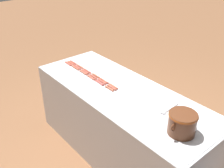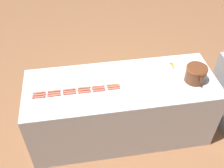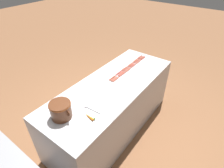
{
  "view_description": "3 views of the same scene",
  "coord_description": "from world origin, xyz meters",
  "px_view_note": "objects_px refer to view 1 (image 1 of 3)",
  "views": [
    {
      "loc": [
        1.72,
        1.89,
        2.43
      ],
      "look_at": [
        0.09,
        -0.06,
        1.01
      ],
      "focal_mm": 42.36,
      "sensor_mm": 36.0,
      "label": 1
    },
    {
      "loc": [
        2.3,
        -0.48,
        3.1
      ],
      "look_at": [
        0.02,
        -0.12,
        0.94
      ],
      "focal_mm": 42.69,
      "sensor_mm": 36.0,
      "label": 2
    },
    {
      "loc": [
        -1.29,
        1.75,
        2.48
      ],
      "look_at": [
        -0.01,
        0.03,
        0.94
      ],
      "focal_mm": 29.03,
      "sensor_mm": 36.0,
      "label": 3
    }
  ],
  "objects_px": {
    "hot_dog_2": "(88,71)",
    "hot_dog_5": "(113,86)",
    "hot_dog_10": "(102,81)",
    "hot_dog_15": "(91,78)",
    "hot_dog_1": "(80,66)",
    "hot_dog_12": "(68,64)",
    "hot_dog_7": "(77,67)",
    "hot_dog_17": "(109,88)",
    "bean_pot": "(182,122)",
    "hot_dog_9": "(93,76)",
    "carrot": "(183,111)",
    "hot_dog_4": "(104,81)",
    "serving_spoon": "(166,111)",
    "hot_dog_3": "(96,76)",
    "hot_dog_0": "(73,62)",
    "hot_dog_8": "(85,72)",
    "hot_dog_16": "(100,83)",
    "hot_dog_11": "(112,87)",
    "hot_dog_6": "(71,63)",
    "hot_dog_13": "(75,68)",
    "hot_dog_14": "(83,72)"
  },
  "relations": [
    {
      "from": "hot_dog_2",
      "to": "carrot",
      "type": "height_order",
      "value": "carrot"
    },
    {
      "from": "hot_dog_1",
      "to": "hot_dog_3",
      "type": "height_order",
      "value": "same"
    },
    {
      "from": "hot_dog_5",
      "to": "hot_dog_17",
      "type": "xyz_separation_m",
      "value": [
        0.07,
        0.0,
        0.0
      ]
    },
    {
      "from": "hot_dog_2",
      "to": "hot_dog_11",
      "type": "height_order",
      "value": "same"
    },
    {
      "from": "hot_dog_2",
      "to": "hot_dog_7",
      "type": "relative_size",
      "value": 1.0
    },
    {
      "from": "hot_dog_0",
      "to": "hot_dog_8",
      "type": "distance_m",
      "value": 0.34
    },
    {
      "from": "hot_dog_5",
      "to": "hot_dog_10",
      "type": "xyz_separation_m",
      "value": [
        0.03,
        -0.18,
        0.0
      ]
    },
    {
      "from": "hot_dog_6",
      "to": "hot_dog_14",
      "type": "xyz_separation_m",
      "value": [
        0.03,
        0.34,
        0.0
      ]
    },
    {
      "from": "hot_dog_1",
      "to": "hot_dog_13",
      "type": "xyz_separation_m",
      "value": [
        0.07,
        -0.0,
        0.0
      ]
    },
    {
      "from": "hot_dog_4",
      "to": "carrot",
      "type": "xyz_separation_m",
      "value": [
        -0.2,
        0.99,
        0.0
      ]
    },
    {
      "from": "hot_dog_5",
      "to": "hot_dog_10",
      "type": "bearing_deg",
      "value": -80.28
    },
    {
      "from": "hot_dog_14",
      "to": "bean_pot",
      "type": "relative_size",
      "value": 0.49
    },
    {
      "from": "hot_dog_1",
      "to": "hot_dog_3",
      "type": "xyz_separation_m",
      "value": [
        -0.0,
        0.35,
        0.0
      ]
    },
    {
      "from": "carrot",
      "to": "hot_dog_11",
      "type": "bearing_deg",
      "value": -74.22
    },
    {
      "from": "hot_dog_2",
      "to": "serving_spoon",
      "type": "distance_m",
      "value": 1.22
    },
    {
      "from": "hot_dog_1",
      "to": "hot_dog_12",
      "type": "bearing_deg",
      "value": -67.52
    },
    {
      "from": "hot_dog_12",
      "to": "bean_pot",
      "type": "height_order",
      "value": "bean_pot"
    },
    {
      "from": "hot_dog_0",
      "to": "hot_dog_17",
      "type": "distance_m",
      "value": 0.87
    },
    {
      "from": "hot_dog_6",
      "to": "carrot",
      "type": "bearing_deg",
      "value": 97.86
    },
    {
      "from": "hot_dog_7",
      "to": "hot_dog_12",
      "type": "bearing_deg",
      "value": -78.8
    },
    {
      "from": "hot_dog_10",
      "to": "hot_dog_15",
      "type": "bearing_deg",
      "value": -76.4
    },
    {
      "from": "hot_dog_2",
      "to": "hot_dog_4",
      "type": "height_order",
      "value": "same"
    },
    {
      "from": "hot_dog_3",
      "to": "hot_dog_11",
      "type": "relative_size",
      "value": 1.0
    },
    {
      "from": "serving_spoon",
      "to": "hot_dog_4",
      "type": "bearing_deg",
      "value": -84.29
    },
    {
      "from": "hot_dog_9",
      "to": "hot_dog_10",
      "type": "relative_size",
      "value": 1.0
    },
    {
      "from": "hot_dog_7",
      "to": "carrot",
      "type": "xyz_separation_m",
      "value": [
        -0.23,
        1.51,
        0.0
      ]
    },
    {
      "from": "hot_dog_7",
      "to": "hot_dog_13",
      "type": "relative_size",
      "value": 1.0
    },
    {
      "from": "hot_dog_11",
      "to": "hot_dog_13",
      "type": "height_order",
      "value": "same"
    },
    {
      "from": "hot_dog_6",
      "to": "hot_dog_3",
      "type": "bearing_deg",
      "value": 94.01
    },
    {
      "from": "hot_dog_10",
      "to": "hot_dog_15",
      "type": "xyz_separation_m",
      "value": [
        0.04,
        -0.16,
        0.0
      ]
    },
    {
      "from": "hot_dog_8",
      "to": "hot_dog_10",
      "type": "bearing_deg",
      "value": 90.58
    },
    {
      "from": "hot_dog_12",
      "to": "bean_pot",
      "type": "distance_m",
      "value": 1.86
    },
    {
      "from": "hot_dog_9",
      "to": "hot_dog_15",
      "type": "xyz_separation_m",
      "value": [
        0.04,
        0.01,
        0.0
      ]
    },
    {
      "from": "carrot",
      "to": "hot_dog_17",
      "type": "bearing_deg",
      "value": -71.97
    },
    {
      "from": "hot_dog_10",
      "to": "hot_dog_9",
      "type": "bearing_deg",
      "value": -88.63
    },
    {
      "from": "hot_dog_2",
      "to": "hot_dog_5",
      "type": "relative_size",
      "value": 1.0
    },
    {
      "from": "hot_dog_9",
      "to": "hot_dog_15",
      "type": "height_order",
      "value": "same"
    },
    {
      "from": "hot_dog_12",
      "to": "bean_pot",
      "type": "xyz_separation_m",
      "value": [
        -0.01,
        1.86,
        0.1
      ]
    },
    {
      "from": "hot_dog_4",
      "to": "hot_dog_12",
      "type": "distance_m",
      "value": 0.69
    },
    {
      "from": "hot_dog_17",
      "to": "hot_dog_0",
      "type": "bearing_deg",
      "value": -94.52
    },
    {
      "from": "hot_dog_7",
      "to": "hot_dog_10",
      "type": "distance_m",
      "value": 0.52
    },
    {
      "from": "hot_dog_5",
      "to": "hot_dog_17",
      "type": "distance_m",
      "value": 0.07
    },
    {
      "from": "carrot",
      "to": "bean_pot",
      "type": "bearing_deg",
      "value": 33.89
    },
    {
      "from": "hot_dog_1",
      "to": "hot_dog_17",
      "type": "distance_m",
      "value": 0.7
    },
    {
      "from": "hot_dog_11",
      "to": "carrot",
      "type": "height_order",
      "value": "carrot"
    },
    {
      "from": "hot_dog_5",
      "to": "hot_dog_16",
      "type": "bearing_deg",
      "value": -68.11
    },
    {
      "from": "hot_dog_3",
      "to": "hot_dog_16",
      "type": "relative_size",
      "value": 1.0
    },
    {
      "from": "hot_dog_0",
      "to": "hot_dog_9",
      "type": "distance_m",
      "value": 0.51
    },
    {
      "from": "hot_dog_3",
      "to": "hot_dog_5",
      "type": "relative_size",
      "value": 1.0
    },
    {
      "from": "hot_dog_1",
      "to": "hot_dog_10",
      "type": "xyz_separation_m",
      "value": [
        0.03,
        0.51,
        0.0
      ]
    }
  ]
}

